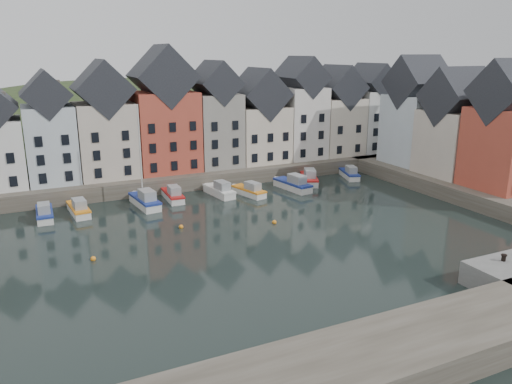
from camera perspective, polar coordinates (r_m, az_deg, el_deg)
ground at (r=49.83m, az=-1.41°, el=-6.31°), size 260.00×260.00×0.00m
far_quay at (r=76.71m, az=-10.55°, el=2.11°), size 90.00×16.00×2.00m
right_quay at (r=73.88m, az=24.77°, el=0.38°), size 14.00×54.00×2.00m
hillside at (r=106.53m, az=-13.69°, el=-4.89°), size 153.60×70.40×64.00m
far_terrace at (r=74.25m, az=-8.03°, el=7.96°), size 72.37×8.16×17.78m
right_terrace at (r=74.94m, az=22.02°, el=7.08°), size 8.30×24.25×16.36m
mooring_buoys at (r=53.14m, az=-7.72°, el=-4.85°), size 20.50×5.50×0.50m
boat_b at (r=62.75m, az=-23.02°, el=-2.28°), size 1.92×5.79×2.21m
boat_c at (r=63.01m, az=-19.60°, el=-1.84°), size 2.29×6.00×2.26m
boat_d at (r=63.74m, az=-12.54°, el=-0.94°), size 2.79×6.87×12.77m
boat_e at (r=65.98m, az=-9.46°, el=-0.36°), size 2.02×5.90×2.24m
boat_f at (r=67.29m, az=-4.17°, el=0.15°), size 2.69×6.23×2.31m
boat_g at (r=67.19m, az=-0.74°, el=0.13°), size 3.09×5.87×2.15m
boat_h at (r=70.17m, az=4.29°, el=0.86°), size 3.04×6.84×2.53m
boat_i at (r=73.90m, az=6.09°, el=1.57°), size 4.50×6.77×2.50m
boat_j at (r=78.00m, az=10.65°, el=2.06°), size 3.36×5.87×2.15m
mooring_bollard at (r=46.35m, az=26.47°, el=-6.71°), size 0.48×0.48×0.56m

